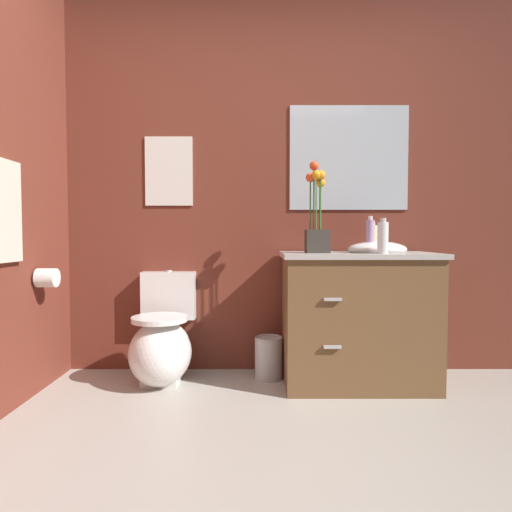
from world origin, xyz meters
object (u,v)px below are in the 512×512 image
flower_vase (316,223)px  wall_poster (168,171)px  wall_mirror (348,158)px  lotion_bottle (382,237)px  toilet (161,344)px  trash_bin (268,357)px  vanity_cabinet (357,317)px  soap_bottle (369,236)px  toilet_paper_roll (46,278)px  hanging_towel (3,211)px  hand_wash_bottle (371,238)px

flower_vase → wall_poster: bearing=160.5°
wall_mirror → lotion_bottle: bearing=-77.8°
toilet → trash_bin: (0.67, 0.08, -0.11)m
vanity_cabinet → lotion_bottle: lotion_bottle is taller
trash_bin → soap_bottle: bearing=-11.2°
soap_bottle → wall_poster: (-1.29, 0.31, 0.44)m
vanity_cabinet → lotion_bottle: bearing=-60.8°
soap_bottle → toilet_paper_roll: bearing=-175.4°
vanity_cabinet → wall_poster: bearing=166.5°
vanity_cabinet → wall_poster: wall_poster is taller
wall_poster → hanging_towel: bearing=-130.6°
soap_bottle → wall_mirror: wall_mirror is taller
lotion_bottle → wall_poster: (-1.32, 0.47, 0.45)m
toilet → lotion_bottle: 1.50m
hanging_towel → hand_wash_bottle: bearing=16.5°
soap_bottle → hanging_towel: 2.03m
flower_vase → hanging_towel: bearing=-164.7°
vanity_cabinet → hand_wash_bottle: hand_wash_bottle is taller
flower_vase → toilet: bearing=175.7°
toilet → wall_mirror: wall_mirror is taller
hand_wash_bottle → lotion_bottle: bearing=-92.0°
toilet → lotion_bottle: size_ratio=3.36×
soap_bottle → hanging_towel: (-1.97, -0.48, 0.12)m
toilet → trash_bin: bearing=6.6°
flower_vase → wall_poster: 1.08m
hand_wash_bottle → trash_bin: bearing=179.7°
toilet → hanging_towel: (-0.68, -0.52, 0.80)m
wall_mirror → hand_wash_bottle: bearing=-59.8°
lotion_bottle → trash_bin: 1.05m
hanging_towel → toilet_paper_roll: size_ratio=4.73×
wall_poster → hand_wash_bottle: bearing=-8.3°
hand_wash_bottle → vanity_cabinet: bearing=-137.3°
lotion_bottle → trash_bin: (-0.65, 0.28, -0.78)m
lotion_bottle → toilet: bearing=171.2°
flower_vase → hand_wash_bottle: bearing=21.6°
wall_mirror → toilet_paper_roll: bearing=-165.8°
vanity_cabinet → wall_poster: 1.57m
hand_wash_bottle → wall_mirror: 0.59m
toilet → hanging_towel: 1.17m
flower_vase → wall_poster: size_ratio=1.20×
soap_bottle → toilet: bearing=178.0°
wall_mirror → wall_poster: bearing=180.0°
hand_wash_bottle → trash_bin: hand_wash_bottle is taller
soap_bottle → hanging_towel: size_ratio=0.43×
vanity_cabinet → soap_bottle: size_ratio=4.47×
toilet → wall_poster: wall_poster is taller
flower_vase → wall_poster: (-0.96, 0.34, 0.36)m
vanity_cabinet → toilet_paper_roll: vanity_cabinet is taller
flower_vase → toilet_paper_roll: flower_vase is taller
lotion_bottle → trash_bin: lotion_bottle is taller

